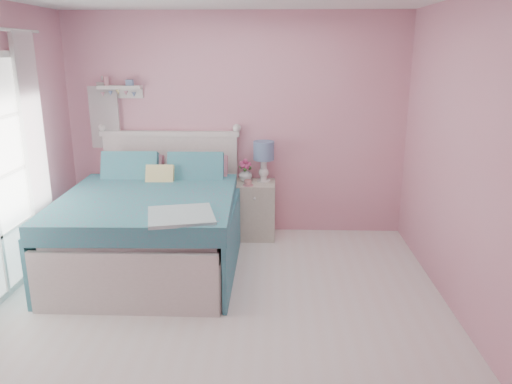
# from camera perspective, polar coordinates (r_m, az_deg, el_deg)

# --- Properties ---
(floor) EXTENTS (4.50, 4.50, 0.00)m
(floor) POSITION_cam_1_polar(r_m,az_deg,el_deg) (4.26, -4.45, -14.72)
(floor) COLOR white
(floor) RESTS_ON ground
(room_shell) EXTENTS (4.50, 4.50, 4.50)m
(room_shell) POSITION_cam_1_polar(r_m,az_deg,el_deg) (3.71, -4.98, 6.83)
(room_shell) COLOR pink
(room_shell) RESTS_ON floor
(bed) EXTENTS (1.73, 2.16, 1.24)m
(bed) POSITION_cam_1_polar(r_m,az_deg,el_deg) (5.27, -11.67, -3.83)
(bed) COLOR silver
(bed) RESTS_ON floor
(nightstand) EXTENTS (0.46, 0.46, 0.67)m
(nightstand) POSITION_cam_1_polar(r_m,az_deg,el_deg) (5.93, -0.08, -2.03)
(nightstand) COLOR beige
(nightstand) RESTS_ON floor
(table_lamp) EXTENTS (0.24, 0.24, 0.48)m
(table_lamp) POSITION_cam_1_polar(r_m,az_deg,el_deg) (5.80, 0.89, 4.40)
(table_lamp) COLOR white
(table_lamp) RESTS_ON nightstand
(vase) EXTENTS (0.19, 0.19, 0.17)m
(vase) POSITION_cam_1_polar(r_m,az_deg,el_deg) (5.88, -1.23, 2.04)
(vase) COLOR silver
(vase) RESTS_ON nightstand
(teacup) EXTENTS (0.11, 0.11, 0.07)m
(teacup) POSITION_cam_1_polar(r_m,az_deg,el_deg) (5.69, -0.93, 1.06)
(teacup) COLOR #D68F90
(teacup) RESTS_ON nightstand
(roses) EXTENTS (0.14, 0.11, 0.12)m
(roses) POSITION_cam_1_polar(r_m,az_deg,el_deg) (5.85, -1.26, 3.18)
(roses) COLOR #C9447E
(roses) RESTS_ON vase
(wall_shelf) EXTENTS (0.50, 0.15, 0.25)m
(wall_shelf) POSITION_cam_1_polar(r_m,az_deg,el_deg) (6.11, -15.27, 11.34)
(wall_shelf) COLOR silver
(wall_shelf) RESTS_ON room_shell
(hanging_dress) EXTENTS (0.34, 0.03, 0.72)m
(hanging_dress) POSITION_cam_1_polar(r_m,az_deg,el_deg) (6.20, -16.92, 8.16)
(hanging_dress) COLOR white
(hanging_dress) RESTS_ON room_shell
(curtain_far) EXTENTS (0.04, 0.40, 2.32)m
(curtain_far) POSITION_cam_1_polar(r_m,az_deg,el_deg) (5.43, -23.92, 4.09)
(curtain_far) COLOR white
(curtain_far) RESTS_ON floor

